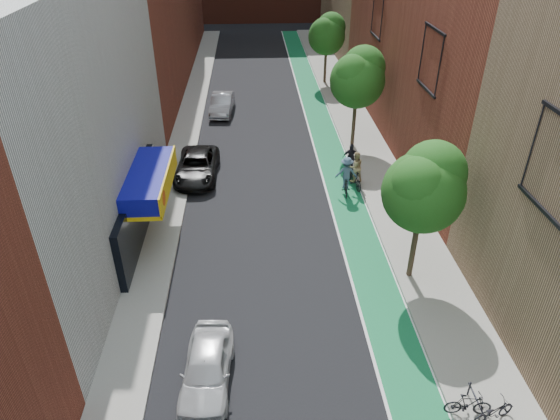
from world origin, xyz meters
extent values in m
cube|color=#136E3B|center=(4.00, 26.00, 0.01)|extent=(2.00, 68.00, 0.01)
cube|color=gray|center=(-6.00, 26.00, 0.07)|extent=(2.00, 68.00, 0.15)
cube|color=gray|center=(6.50, 26.00, 0.07)|extent=(3.00, 68.00, 0.15)
cube|color=silver|center=(-11.00, 14.00, 6.00)|extent=(8.00, 20.00, 12.00)
cylinder|color=#332619|center=(5.60, 10.00, 1.65)|extent=(0.24, 0.24, 3.30)
sphere|color=#204B14|center=(5.60, 10.00, 4.38)|extent=(3.36, 3.36, 3.36)
sphere|color=#204B14|center=(6.00, 10.30, 5.10)|extent=(2.64, 2.64, 2.64)
sphere|color=#204B14|center=(5.30, 9.70, 4.86)|extent=(2.40, 2.40, 2.40)
cylinder|color=#332619|center=(5.60, 24.00, 1.73)|extent=(0.24, 0.24, 3.47)
sphere|color=#204B14|center=(5.60, 24.00, 4.60)|extent=(3.53, 3.53, 3.53)
sphere|color=#204B14|center=(6.00, 24.30, 5.36)|extent=(2.77, 2.77, 2.77)
sphere|color=#204B14|center=(5.30, 23.70, 5.10)|extent=(2.52, 2.52, 2.52)
cylinder|color=#332619|center=(5.60, 38.00, 1.59)|extent=(0.24, 0.24, 3.19)
sphere|color=#204B14|center=(5.60, 38.00, 4.23)|extent=(3.25, 3.25, 3.25)
sphere|color=#204B14|center=(6.00, 38.30, 4.93)|extent=(2.55, 2.55, 2.55)
sphere|color=#204B14|center=(5.30, 37.70, 4.70)|extent=(2.32, 2.32, 2.32)
imported|color=silver|center=(-3.00, 4.78, 0.70)|extent=(1.90, 4.20, 1.40)
imported|color=black|center=(-4.60, 20.20, 0.72)|extent=(2.58, 5.27, 1.44)
imported|color=#989BA0|center=(-3.52, 31.00, 0.74)|extent=(1.94, 4.63, 1.49)
imported|color=black|center=(4.70, 18.35, 0.55)|extent=(0.89, 1.91, 1.11)
imported|color=tan|center=(4.70, 18.45, 1.28)|extent=(1.03, 0.88, 1.86)
imported|color=black|center=(4.70, 19.75, 0.46)|extent=(0.91, 1.84, 0.93)
imported|color=black|center=(4.70, 19.85, 1.21)|extent=(1.06, 0.59, 1.71)
imported|color=black|center=(4.04, 17.60, 0.50)|extent=(0.59, 1.69, 0.99)
imported|color=#415D76|center=(4.04, 17.70, 1.30)|extent=(1.28, 0.80, 1.90)
imported|color=black|center=(5.46, 2.87, 0.61)|extent=(1.56, 0.56, 0.92)
imported|color=black|center=(6.17, 2.59, 0.56)|extent=(1.65, 1.00, 0.82)
camera|label=1|loc=(-1.18, -7.04, 14.33)|focal=32.00mm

